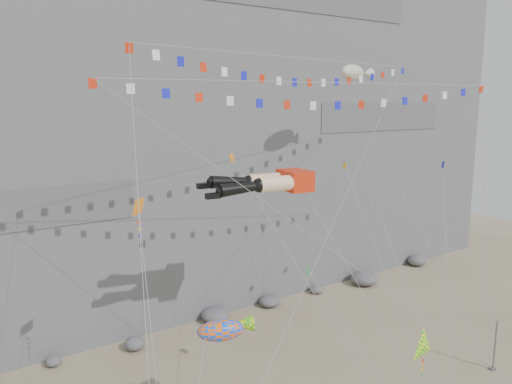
% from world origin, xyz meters
% --- Properties ---
extents(cliff, '(80.00, 28.00, 50.00)m').
position_xyz_m(cliff, '(0.00, 32.00, 25.00)').
color(cliff, slate).
rests_on(cliff, ground).
extents(talus_boulders, '(60.00, 3.00, 1.20)m').
position_xyz_m(talus_boulders, '(0.00, 17.00, 0.60)').
color(talus_boulders, '#5B5B60').
rests_on(talus_boulders, ground).
extents(anchor_pole_right, '(0.12, 0.12, 3.91)m').
position_xyz_m(anchor_pole_right, '(13.10, -1.81, 1.95)').
color(anchor_pole_right, slate).
rests_on(anchor_pole_right, ground).
extents(legs_kite, '(8.09, 15.54, 20.01)m').
position_xyz_m(legs_kite, '(-2.07, 5.90, 14.48)').
color(legs_kite, red).
rests_on(legs_kite, ground).
extents(flag_banner_upper, '(30.08, 14.89, 30.66)m').
position_xyz_m(flag_banner_upper, '(1.99, 7.57, 22.65)').
color(flag_banner_upper, red).
rests_on(flag_banner_upper, ground).
extents(flag_banner_lower, '(29.08, 7.78, 24.78)m').
position_xyz_m(flag_banner_lower, '(1.62, 4.60, 20.89)').
color(flag_banner_lower, red).
rests_on(flag_banner_lower, ground).
extents(harlequin_kite, '(3.68, 10.72, 17.33)m').
position_xyz_m(harlequin_kite, '(-11.37, 4.68, 14.14)').
color(harlequin_kite, red).
rests_on(harlequin_kite, ground).
extents(fish_windsock, '(8.14, 7.33, 11.15)m').
position_xyz_m(fish_windsock, '(-7.85, 2.23, 7.17)').
color(fish_windsock, '#F0570C').
rests_on(fish_windsock, ground).
extents(delta_kite, '(2.51, 3.99, 7.57)m').
position_xyz_m(delta_kite, '(2.02, -3.81, 5.91)').
color(delta_kite, '#F8EA0C').
rests_on(delta_kite, ground).
extents(blimp_windsock, '(4.49, 15.32, 26.09)m').
position_xyz_m(blimp_windsock, '(10.00, 10.76, 22.03)').
color(blimp_windsock, beige).
rests_on(blimp_windsock, ground).
extents(small_kite_a, '(3.93, 14.79, 21.52)m').
position_xyz_m(small_kite_a, '(-3.23, 8.19, 15.70)').
color(small_kite_a, orange).
rests_on(small_kite_a, ground).
extents(small_kite_b, '(5.96, 12.99, 17.96)m').
position_xyz_m(small_kite_b, '(8.14, 5.63, 11.51)').
color(small_kite_b, purple).
rests_on(small_kite_b, ground).
extents(small_kite_c, '(2.57, 10.22, 13.39)m').
position_xyz_m(small_kite_c, '(-1.33, 2.38, 9.19)').
color(small_kite_c, green).
rests_on(small_kite_c, ground).
extents(small_kite_d, '(7.67, 17.41, 23.19)m').
position_xyz_m(small_kite_d, '(8.36, 9.45, 14.12)').
color(small_kite_d, '#FFAF15').
rests_on(small_kite_d, ground).
extents(small_kite_e, '(10.20, 9.32, 19.62)m').
position_xyz_m(small_kite_e, '(12.95, 3.50, 14.50)').
color(small_kite_e, '#161AC3').
rests_on(small_kite_e, ground).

